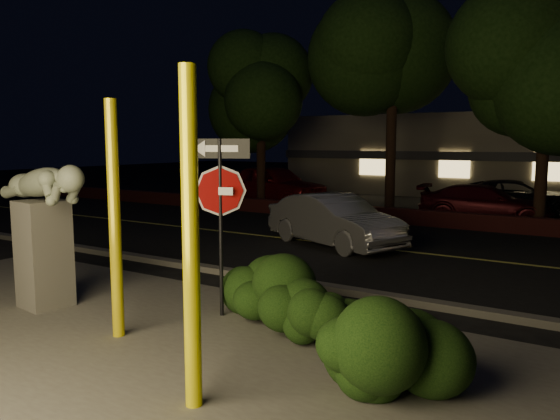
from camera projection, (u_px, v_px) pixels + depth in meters
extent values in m
plane|color=black|center=(431.00, 233.00, 15.82)|extent=(90.00, 90.00, 0.00)
cube|color=#4C4944|center=(155.00, 360.00, 6.59)|extent=(14.00, 6.00, 0.02)
cube|color=black|center=(393.00, 250.00, 13.30)|extent=(80.00, 8.00, 0.01)
cube|color=#C0BF4D|center=(393.00, 250.00, 13.30)|extent=(80.00, 0.12, 0.00)
cube|color=#4C4944|center=(312.00, 285.00, 9.86)|extent=(80.00, 0.25, 0.12)
cube|color=#4D1818|center=(444.00, 220.00, 16.87)|extent=(40.00, 0.35, 0.50)
cube|color=black|center=(484.00, 209.00, 21.68)|extent=(40.00, 12.00, 0.01)
cube|color=#6F6658|center=(520.00, 154.00, 28.14)|extent=(22.00, 10.00, 4.00)
cube|color=#333338|center=(501.00, 157.00, 23.87)|extent=(22.00, 0.20, 0.40)
cube|color=#FFD87F|center=(373.00, 163.00, 27.14)|extent=(1.40, 0.08, 1.20)
cube|color=#FFD87F|center=(454.00, 165.00, 25.02)|extent=(1.40, 0.08, 1.20)
cube|color=#FFD87F|center=(551.00, 167.00, 22.90)|extent=(1.40, 0.08, 1.20)
cylinder|color=black|center=(261.00, 161.00, 22.35)|extent=(0.36, 0.36, 3.75)
ellipsoid|color=black|center=(261.00, 74.00, 21.91)|extent=(4.60, 4.60, 4.14)
cylinder|color=black|center=(391.00, 156.00, 19.56)|extent=(0.36, 0.36, 4.25)
ellipsoid|color=black|center=(393.00, 43.00, 19.07)|extent=(5.20, 5.20, 4.68)
cylinder|color=black|center=(542.00, 163.00, 16.59)|extent=(0.36, 0.36, 4.00)
ellipsoid|color=black|center=(549.00, 38.00, 16.13)|extent=(4.80, 4.80, 4.32)
cylinder|color=yellow|center=(115.00, 221.00, 7.22)|extent=(0.16, 0.16, 3.19)
cylinder|color=#FCEC0C|center=(191.00, 242.00, 5.25)|extent=(0.17, 0.17, 3.35)
cylinder|color=black|center=(221.00, 229.00, 8.11)|extent=(0.06, 0.06, 2.68)
cube|color=white|center=(220.00, 191.00, 8.04)|extent=(0.39, 0.17, 0.11)
cube|color=black|center=(220.00, 149.00, 7.96)|extent=(0.86, 0.34, 0.29)
cube|color=white|center=(220.00, 149.00, 7.96)|extent=(0.54, 0.22, 0.11)
cube|color=#4C4944|center=(44.00, 254.00, 8.65)|extent=(0.75, 0.75, 1.72)
sphere|color=slate|center=(71.00, 179.00, 7.90)|extent=(0.40, 0.40, 0.40)
ellipsoid|color=black|center=(265.00, 284.00, 8.05)|extent=(2.18, 1.13, 1.11)
ellipsoid|color=black|center=(314.00, 308.00, 7.11)|extent=(1.66, 1.30, 0.96)
ellipsoid|color=black|center=(402.00, 346.00, 5.61)|extent=(1.83, 1.45, 1.11)
imported|color=silver|center=(334.00, 220.00, 13.82)|extent=(4.23, 2.87, 1.32)
imported|color=maroon|center=(273.00, 184.00, 23.29)|extent=(5.18, 2.70, 1.68)
imported|color=#3A090F|center=(484.00, 203.00, 18.06)|extent=(4.43, 2.26, 1.23)
imported|color=black|center=(515.00, 199.00, 18.92)|extent=(5.15, 3.23, 1.33)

